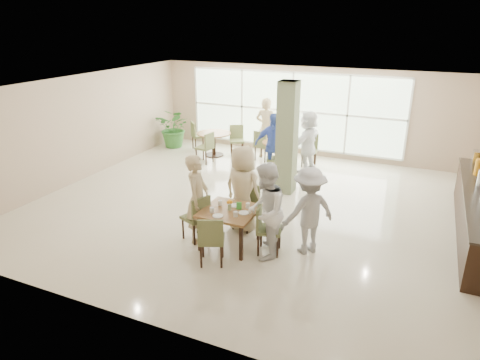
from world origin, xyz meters
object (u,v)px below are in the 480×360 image
at_px(buffet_counter, 478,210).
at_px(teen_right, 265,211).
at_px(adult_a, 273,146).
at_px(round_table_left, 214,138).
at_px(teen_left, 198,198).
at_px(teen_standing, 309,211).
at_px(round_table_right, 281,148).
at_px(potted_plant, 175,128).
at_px(adult_b, 308,141).
at_px(main_table, 230,214).
at_px(teen_far, 243,189).
at_px(adult_standing, 266,128).

bearing_deg(buffet_counter, teen_right, -145.26).
bearing_deg(adult_a, round_table_left, 152.56).
height_order(teen_left, teen_right, teen_right).
relative_size(teen_right, adult_a, 1.01).
bearing_deg(teen_standing, round_table_right, -112.68).
bearing_deg(potted_plant, buffet_counter, -18.40).
bearing_deg(round_table_left, adult_b, -4.24).
bearing_deg(adult_b, buffet_counter, 70.17).
relative_size(main_table, buffet_counter, 0.22).
bearing_deg(main_table, teen_far, 94.20).
distance_m(main_table, round_table_left, 5.91).
relative_size(round_table_right, teen_standing, 0.66).
xyz_separation_m(round_table_left, potted_plant, (-1.67, 0.32, 0.10)).
bearing_deg(potted_plant, teen_far, -45.60).
bearing_deg(round_table_right, adult_standing, 137.95).
xyz_separation_m(round_table_left, adult_standing, (1.59, 0.50, 0.38)).
bearing_deg(buffet_counter, potted_plant, 161.60).
relative_size(round_table_left, teen_left, 0.61).
bearing_deg(adult_standing, potted_plant, 4.87).
height_order(round_table_left, adult_standing, adult_standing).
distance_m(teen_far, adult_b, 4.14).
relative_size(main_table, potted_plant, 0.76).
distance_m(potted_plant, teen_standing, 7.89).
distance_m(teen_left, adult_b, 4.98).
height_order(teen_far, teen_standing, teen_far).
bearing_deg(buffet_counter, teen_left, -154.19).
relative_size(potted_plant, teen_standing, 0.80).
height_order(round_table_left, teen_right, teen_right).
height_order(adult_a, adult_b, adult_a).
xyz_separation_m(main_table, round_table_left, (-2.97, 5.10, -0.09)).
relative_size(round_table_left, adult_standing, 0.57).
bearing_deg(adult_standing, adult_b, 156.28).
bearing_deg(round_table_left, round_table_right, -3.72).
bearing_deg(round_table_right, teen_standing, -65.35).
relative_size(potted_plant, adult_b, 0.76).
bearing_deg(adult_a, teen_far, -83.52).
relative_size(round_table_right, teen_left, 0.63).
xyz_separation_m(buffet_counter, adult_a, (-4.97, 1.57, 0.35)).
bearing_deg(teen_left, potted_plant, 24.40).
bearing_deg(potted_plant, main_table, -49.43).
xyz_separation_m(buffet_counter, adult_standing, (-5.79, 3.19, 0.40)).
relative_size(buffet_counter, teen_standing, 2.79).
distance_m(teen_right, adult_b, 5.01).
distance_m(teen_far, adult_standing, 5.05).
relative_size(buffet_counter, teen_far, 2.60).
height_order(round_table_left, round_table_right, same).
height_order(teen_right, adult_b, teen_right).
relative_size(main_table, teen_standing, 0.61).
bearing_deg(teen_right, teen_left, -104.63).
distance_m(round_table_left, potted_plant, 1.70).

